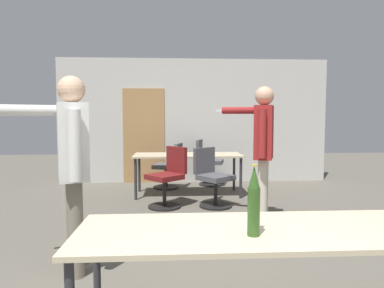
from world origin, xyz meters
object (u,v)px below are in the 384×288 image
object	(u,v)px
office_chair_far_left	(208,163)
beer_bottle	(254,202)
person_far_watching	(263,141)
office_chair_near_pushed	(170,168)
office_chair_side_rolled	(212,179)
person_center_tall	(71,155)
office_chair_mid_tucked	(168,179)

from	to	relation	value
office_chair_far_left	beer_bottle	bearing A→B (deg)	11.84
person_far_watching	office_chair_far_left	xyz separation A→B (m)	(-0.43, 2.76, -0.66)
office_chair_far_left	office_chair_near_pushed	world-z (taller)	office_chair_far_left
person_far_watching	office_chair_far_left	bearing A→B (deg)	28.46
office_chair_side_rolled	office_chair_far_left	world-z (taller)	office_chair_far_left
office_chair_far_left	office_chair_near_pushed	size ratio (longest dim) A/B	1.05
person_center_tall	office_chair_near_pushed	xyz separation A→B (m)	(0.84, 3.75, -0.66)
person_far_watching	office_chair_mid_tucked	distance (m)	1.73
office_chair_near_pushed	office_chair_mid_tucked	bearing A→B (deg)	-164.68
person_center_tall	beer_bottle	bearing A→B (deg)	-151.46
person_far_watching	beer_bottle	distance (m)	2.63
person_center_tall	office_chair_far_left	distance (m)	4.42
office_chair_far_left	person_center_tall	bearing A→B (deg)	-7.10
office_chair_mid_tucked	beer_bottle	size ratio (longest dim) A/B	2.35
office_chair_near_pushed	person_far_watching	bearing A→B (deg)	-137.45
office_chair_side_rolled	person_far_watching	bearing A→B (deg)	79.03
person_far_watching	office_chair_near_pushed	xyz separation A→B (m)	(-1.23, 2.45, -0.70)
person_center_tall	office_chair_near_pushed	distance (m)	3.90
person_center_tall	office_chair_near_pushed	size ratio (longest dim) A/B	1.97
office_chair_near_pushed	beer_bottle	bearing A→B (deg)	-158.25
office_chair_side_rolled	beer_bottle	bearing A→B (deg)	48.03
office_chair_far_left	office_chair_mid_tucked	distance (m)	1.94
office_chair_near_pushed	office_chair_mid_tucked	size ratio (longest dim) A/B	0.95
office_chair_far_left	beer_bottle	size ratio (longest dim) A/B	2.37
office_chair_far_left	office_chair_mid_tucked	size ratio (longest dim) A/B	1.01
office_chair_near_pushed	beer_bottle	xyz separation A→B (m)	(0.51, -4.97, 0.52)
person_far_watching	person_center_tall	distance (m)	2.45
office_chair_side_rolled	office_chair_near_pushed	world-z (taller)	office_chair_side_rolled
person_far_watching	office_chair_near_pushed	bearing A→B (deg)	46.35
person_far_watching	office_chair_near_pushed	world-z (taller)	person_far_watching
person_far_watching	person_center_tall	bearing A→B (deg)	141.70
person_center_tall	office_chair_far_left	size ratio (longest dim) A/B	1.87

